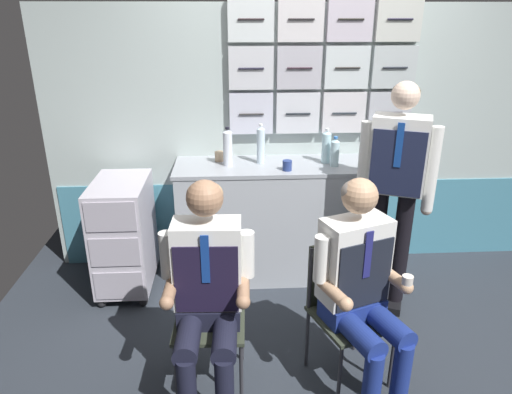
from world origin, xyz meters
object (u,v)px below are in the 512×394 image
folding_chair_right (343,296)px  paper_cup_blue (287,165)px  folding_chair_left (210,300)px  crew_member_right (361,282)px  service_trolley (124,233)px  crew_member_standing (396,181)px  crew_member_left (207,286)px  water_bottle_clear (335,152)px

folding_chair_right → paper_cup_blue: 1.14m
folding_chair_left → folding_chair_right: 0.78m
folding_chair_left → crew_member_right: crew_member_right is taller
service_trolley → crew_member_right: bearing=-36.5°
service_trolley → crew_member_standing: bearing=-9.8°
crew_member_standing → paper_cup_blue: (-0.71, 0.34, 0.02)m
folding_chair_left → crew_member_left: size_ratio=0.65×
service_trolley → crew_member_standing: (1.98, -0.34, 0.51)m
service_trolley → paper_cup_blue: size_ratio=11.66×
water_bottle_clear → folding_chair_left: bearing=-130.8°
folding_chair_left → water_bottle_clear: water_bottle_clear is taller
crew_member_right → water_bottle_clear: bearing=85.6°
folding_chair_right → crew_member_right: crew_member_right is taller
crew_member_standing → paper_cup_blue: bearing=154.2°
folding_chair_right → water_bottle_clear: 1.24m
crew_member_standing → water_bottle_clear: 0.55m
crew_member_left → folding_chair_right: 0.83m
crew_member_left → crew_member_standing: bearing=32.3°
folding_chair_right → crew_member_right: size_ratio=0.65×
crew_member_left → paper_cup_blue: size_ratio=16.62×
service_trolley → crew_member_left: crew_member_left is taller
water_bottle_clear → crew_member_standing: bearing=-52.1°
crew_member_right → folding_chair_right: bearing=110.6°
folding_chair_left → crew_member_standing: crew_member_standing is taller
service_trolley → folding_chair_left: bearing=-54.5°
crew_member_left → folding_chair_right: (0.79, 0.15, -0.20)m
paper_cup_blue → crew_member_standing: bearing=-25.8°
folding_chair_left → folding_chair_right: bearing=-0.5°
crew_member_right → paper_cup_blue: size_ratio=16.54×
service_trolley → folding_chair_right: service_trolley is taller
crew_member_left → crew_member_standing: (1.28, 0.81, 0.29)m
crew_member_left → crew_member_standing: crew_member_standing is taller
crew_member_standing → crew_member_left: bearing=-147.7°
service_trolley → crew_member_left: bearing=-58.6°
folding_chair_left → water_bottle_clear: 1.54m
crew_member_standing → folding_chair_right: bearing=-126.6°
paper_cup_blue → folding_chair_left: bearing=-119.3°
folding_chair_left → crew_member_left: (-0.01, -0.16, 0.20)m
water_bottle_clear → service_trolley: bearing=-176.8°
folding_chair_left → crew_member_left: bearing=-92.2°
crew_member_left → folding_chair_right: size_ratio=1.54×
crew_member_right → crew_member_standing: size_ratio=0.76×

